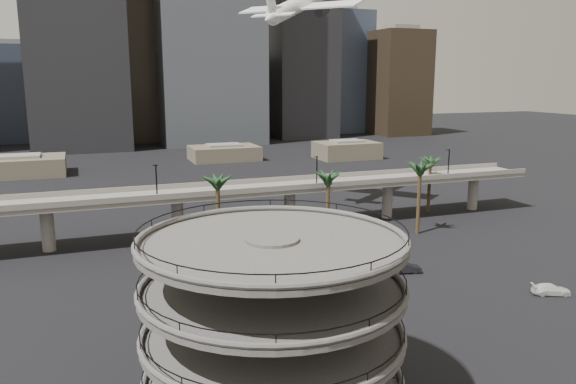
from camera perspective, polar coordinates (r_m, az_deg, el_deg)
name	(u,v)px	position (r m, az deg, el deg)	size (l,w,h in m)	color
ground	(381,369)	(60.46, 9.44, -17.33)	(700.00, 700.00, 0.00)	black
parking_ramp	(273,312)	(47.88, -1.56, -12.10)	(22.20, 22.20, 17.35)	#504D4B
overpass	(235,195)	(106.35, -5.38, -0.29)	(130.00, 9.30, 14.70)	slate
palm_trees	(356,174)	(106.45, 6.90, 1.86)	(54.40, 18.40, 14.00)	#4B3A20
low_buildings	(186,157)	(192.64, -10.30, 3.53)	(135.00, 27.50, 6.80)	brown
skyline	(170,52)	(266.22, -11.85, 13.78)	(269.00, 86.00, 111.16)	gray
airborne_jet	(301,4)	(124.51, 1.30, 18.54)	(25.27, 24.22, 12.48)	white
car_a	(254,312)	(70.61, -3.44, -12.05)	(1.89, 4.69, 1.60)	red
car_b	(405,268)	(87.51, 11.83, -7.55)	(1.68, 4.83, 1.59)	black
car_c	(551,289)	(85.43, 25.17, -8.95)	(2.07, 5.09, 1.48)	white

